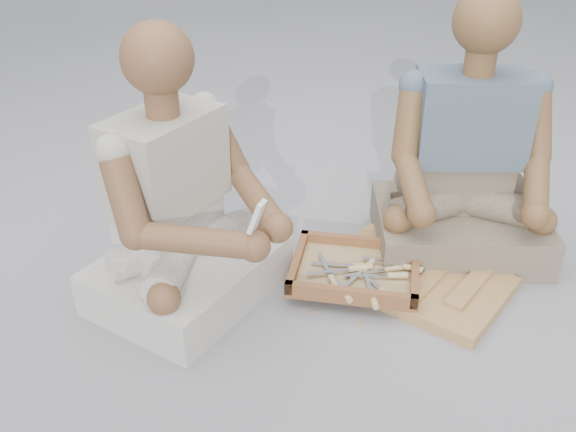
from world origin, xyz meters
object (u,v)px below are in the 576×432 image
at_px(carved_panel, 414,279).
at_px(tool_tray, 355,270).
at_px(craftsman, 182,214).
at_px(companion, 466,170).

bearing_deg(carved_panel, tool_tray, -156.34).
xyz_separation_m(carved_panel, craftsman, (-0.74, -0.35, 0.30)).
xyz_separation_m(carved_panel, companion, (0.09, 0.33, 0.31)).
xyz_separation_m(craftsman, companion, (0.83, 0.68, 0.01)).
bearing_deg(tool_tray, craftsman, -153.63).
bearing_deg(craftsman, tool_tray, 126.77).
height_order(craftsman, companion, companion).
xyz_separation_m(tool_tray, craftsman, (-0.54, -0.27, 0.26)).
bearing_deg(carved_panel, craftsman, -154.36).
height_order(carved_panel, tool_tray, tool_tray).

